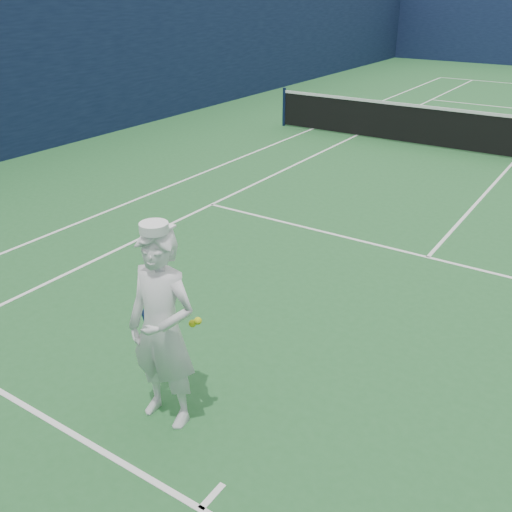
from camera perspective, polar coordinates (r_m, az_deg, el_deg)
The scene contains 1 object.
tennis_player at distance 5.15m, azimuth -9.35°, elevation -7.26°, with size 0.81×0.51×1.99m.
Camera 1 is at (2.12, -14.29, 3.74)m, focal length 40.00 mm.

